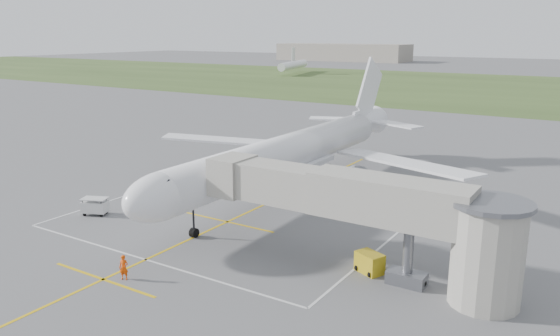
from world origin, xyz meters
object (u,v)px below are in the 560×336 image
Objects in this scene: gpu_unit at (369,263)px; ramp_worker_wing at (268,173)px; ramp_worker_nose at (124,267)px; jet_bridge at (378,212)px; baggage_cart at (95,206)px; airliner at (289,153)px.

gpu_unit is 1.16× the size of ramp_worker_wing.
jet_bridge is at bearing 10.21° from ramp_worker_nose.
ramp_worker_wing is (-20.23, 16.93, -3.76)m from jet_bridge.
ramp_worker_wing is (-19.61, 16.49, 0.27)m from gpu_unit.
airliner is at bearing 30.17° from baggage_cart.
baggage_cart is at bearing -176.90° from jet_bridge.
baggage_cart is 1.36× the size of ramp_worker_wing.
jet_bridge is 11.91× the size of ramp_worker_wing.
baggage_cart is (-26.81, -1.93, 0.11)m from gpu_unit.
jet_bridge is 17.85m from ramp_worker_nose.
ramp_worker_wing is at bearing 45.47° from baggage_cart.
jet_bridge is 26.65m from ramp_worker_wing.
gpu_unit is 1.29× the size of ramp_worker_nose.
airliner is 17.50× the size of baggage_cart.
airliner is at bearing 69.37° from ramp_worker_nose.
ramp_worker_wing is at bearing 140.08° from jet_bridge.
baggage_cart reaches higher than gpu_unit.
baggage_cart is 1.51× the size of ramp_worker_nose.
gpu_unit is at bearing 156.81° from ramp_worker_wing.
airliner is 26.39× the size of ramp_worker_nose.
ramp_worker_wing is at bearing 163.87° from gpu_unit.
ramp_worker_nose is at bearing -119.88° from gpu_unit.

